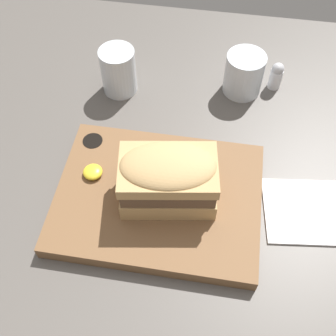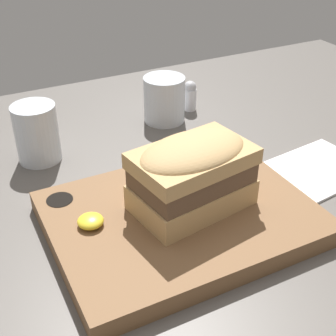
{
  "view_description": "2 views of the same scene",
  "coord_description": "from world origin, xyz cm",
  "px_view_note": "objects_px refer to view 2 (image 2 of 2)",
  "views": [
    {
      "loc": [
        7.25,
        -34.43,
        63.28
      ],
      "look_at": [
        1.51,
        1.6,
        11.38
      ],
      "focal_mm": 45.0,
      "sensor_mm": 36.0,
      "label": 1
    },
    {
      "loc": [
        -23.48,
        -41.62,
        41.49
      ],
      "look_at": [
        -0.91,
        2.74,
        10.19
      ],
      "focal_mm": 50.0,
      "sensor_mm": 36.0,
      "label": 2
    }
  ],
  "objects_px": {
    "wine_glass": "(164,102)",
    "salt_shaker": "(190,95)",
    "serving_board": "(178,218)",
    "water_glass": "(37,137)",
    "sandwich": "(192,172)",
    "napkin": "(317,169)"
  },
  "relations": [
    {
      "from": "wine_glass",
      "to": "salt_shaker",
      "type": "distance_m",
      "value": 0.07
    },
    {
      "from": "water_glass",
      "to": "wine_glass",
      "type": "bearing_deg",
      "value": 8.4
    },
    {
      "from": "sandwich",
      "to": "wine_glass",
      "type": "distance_m",
      "value": 0.31
    },
    {
      "from": "napkin",
      "to": "wine_glass",
      "type": "bearing_deg",
      "value": 116.72
    },
    {
      "from": "sandwich",
      "to": "napkin",
      "type": "relative_size",
      "value": 0.92
    },
    {
      "from": "serving_board",
      "to": "napkin",
      "type": "xyz_separation_m",
      "value": [
        0.26,
        0.02,
        -0.01
      ]
    },
    {
      "from": "wine_glass",
      "to": "napkin",
      "type": "distance_m",
      "value": 0.3
    },
    {
      "from": "wine_glass",
      "to": "salt_shaker",
      "type": "relative_size",
      "value": 1.43
    },
    {
      "from": "sandwich",
      "to": "wine_glass",
      "type": "relative_size",
      "value": 1.89
    },
    {
      "from": "serving_board",
      "to": "wine_glass",
      "type": "relative_size",
      "value": 3.94
    },
    {
      "from": "sandwich",
      "to": "napkin",
      "type": "bearing_deg",
      "value": 5.07
    },
    {
      "from": "water_glass",
      "to": "salt_shaker",
      "type": "bearing_deg",
      "value": 10.17
    },
    {
      "from": "salt_shaker",
      "to": "wine_glass",
      "type": "bearing_deg",
      "value": -163.42
    },
    {
      "from": "serving_board",
      "to": "sandwich",
      "type": "xyz_separation_m",
      "value": [
        0.02,
        0.0,
        0.07
      ]
    },
    {
      "from": "serving_board",
      "to": "sandwich",
      "type": "relative_size",
      "value": 2.08
    },
    {
      "from": "serving_board",
      "to": "salt_shaker",
      "type": "xyz_separation_m",
      "value": [
        0.19,
        0.31,
        0.02
      ]
    },
    {
      "from": "serving_board",
      "to": "water_glass",
      "type": "xyz_separation_m",
      "value": [
        -0.12,
        0.25,
        0.03
      ]
    },
    {
      "from": "water_glass",
      "to": "wine_glass",
      "type": "xyz_separation_m",
      "value": [
        0.24,
        0.04,
        -0.0
      ]
    },
    {
      "from": "water_glass",
      "to": "sandwich",
      "type": "bearing_deg",
      "value": -61.26
    },
    {
      "from": "wine_glass",
      "to": "water_glass",
      "type": "bearing_deg",
      "value": -171.6
    },
    {
      "from": "sandwich",
      "to": "water_glass",
      "type": "distance_m",
      "value": 0.29
    },
    {
      "from": "serving_board",
      "to": "water_glass",
      "type": "height_order",
      "value": "water_glass"
    }
  ]
}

